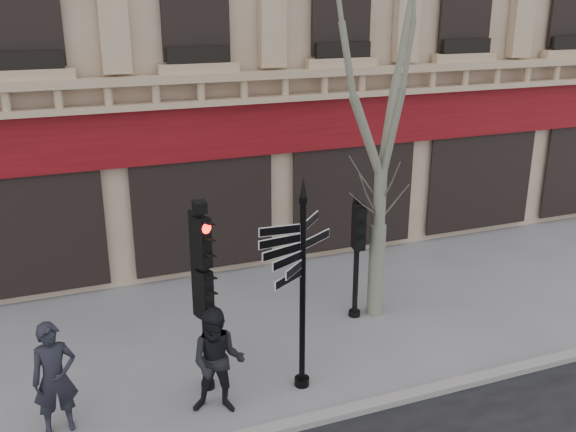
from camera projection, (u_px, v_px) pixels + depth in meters
name	position (u px, v px, depth m)	size (l,w,h in m)	color
ground	(275.00, 379.00, 11.58)	(80.00, 80.00, 0.00)	slate
kerb	(305.00, 422.00, 10.33)	(80.00, 0.25, 0.12)	gray
fingerpost	(303.00, 251.00, 10.57)	(2.09, 2.09, 3.85)	black
traffic_signal_main	(203.00, 274.00, 10.63)	(0.46, 0.41, 3.46)	black
traffic_signal_secondary	(357.00, 239.00, 13.30)	(0.48, 0.38, 2.56)	black
plane_tree	(387.00, 51.00, 12.18)	(2.99, 2.99, 7.93)	gray
pedestrian_a	(55.00, 378.00, 9.94)	(0.69, 0.45, 1.89)	black
pedestrian_b	(218.00, 362.00, 10.42)	(0.90, 0.70, 1.85)	black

